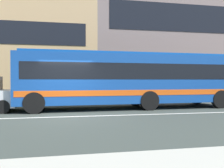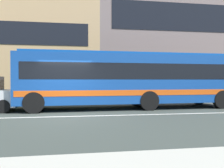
# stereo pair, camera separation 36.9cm
# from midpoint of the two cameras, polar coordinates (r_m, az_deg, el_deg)

# --- Properties ---
(ground_plane) EXTENTS (160.00, 160.00, 0.00)m
(ground_plane) POSITION_cam_midpoint_polar(r_m,az_deg,el_deg) (10.12, -12.31, -7.92)
(ground_plane) COLOR #3A413B
(lane_centre_line) EXTENTS (60.00, 0.16, 0.01)m
(lane_centre_line) POSITION_cam_midpoint_polar(r_m,az_deg,el_deg) (10.11, -12.31, -7.90)
(lane_centre_line) COLOR silver
(lane_centre_line) RESTS_ON ground_plane
(hedge_row_far) EXTENTS (15.33, 1.10, 0.70)m
(hedge_row_far) POSITION_cam_midpoint_polar(r_m,az_deg,el_deg) (16.82, -22.85, -3.26)
(hedge_row_far) COLOR #265023
(hedge_row_far) RESTS_ON ground_plane
(apartment_block_right) EXTENTS (25.08, 10.16, 12.28)m
(apartment_block_right) POSITION_cam_midpoint_polar(r_m,az_deg,el_deg) (28.69, 20.73, 10.04)
(apartment_block_right) COLOR gray
(apartment_block_right) RESTS_ON ground_plane
(transit_bus) EXTENTS (11.96, 2.93, 3.03)m
(transit_bus) POSITION_cam_midpoint_polar(r_m,az_deg,el_deg) (12.91, 3.42, 1.45)
(transit_bus) COLOR #164697
(transit_bus) RESTS_ON ground_plane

